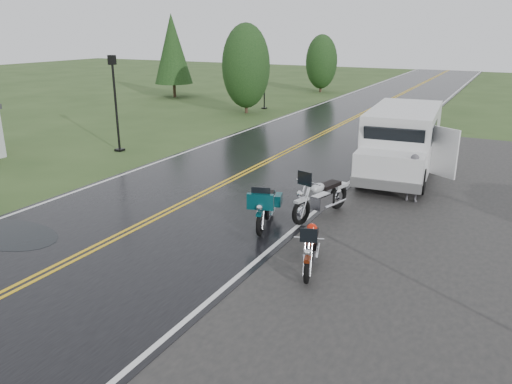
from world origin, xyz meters
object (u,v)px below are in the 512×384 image
at_px(motorcycle_red, 307,260).
at_px(motorcycle_silver, 301,202).
at_px(van_white, 363,152).
at_px(lamp_post_near_left, 116,104).
at_px(lamp_post_far_left, 264,81).
at_px(motorcycle_teal, 260,214).
at_px(person_at_van, 413,179).

distance_m(motorcycle_red, motorcycle_silver, 3.23).
bearing_deg(van_white, lamp_post_near_left, 173.74).
bearing_deg(motorcycle_red, van_white, 80.74).
distance_m(van_white, lamp_post_far_left, 17.63).
bearing_deg(motorcycle_silver, van_white, 98.75).
height_order(motorcycle_red, motorcycle_silver, motorcycle_silver).
bearing_deg(lamp_post_near_left, van_white, -1.50).
height_order(motorcycle_red, lamp_post_near_left, lamp_post_near_left).
distance_m(motorcycle_red, van_white, 7.15).
relative_size(motorcycle_red, van_white, 0.31).
bearing_deg(lamp_post_near_left, motorcycle_silver, -22.96).
bearing_deg(motorcycle_teal, motorcycle_red, -58.03).
bearing_deg(motorcycle_red, person_at_van, 65.59).
bearing_deg(motorcycle_silver, lamp_post_near_left, 171.62).
bearing_deg(person_at_van, motorcycle_red, 86.74).
relative_size(motorcycle_silver, van_white, 0.39).
relative_size(motorcycle_teal, lamp_post_near_left, 0.52).
bearing_deg(motorcycle_red, lamp_post_near_left, 131.21).
distance_m(motorcycle_teal, van_white, 5.43).
bearing_deg(lamp_post_near_left, person_at_van, -4.32).
height_order(motorcycle_teal, motorcycle_silver, motorcycle_silver).
relative_size(motorcycle_silver, person_at_van, 1.64).
xyz_separation_m(motorcycle_silver, van_white, (0.42, 4.13, 0.51)).
height_order(motorcycle_teal, lamp_post_far_left, lamp_post_far_left).
bearing_deg(motorcycle_teal, van_white, 61.89).
bearing_deg(motorcycle_teal, lamp_post_near_left, 133.64).
height_order(motorcycle_silver, person_at_van, person_at_van).
bearing_deg(motorcycle_silver, motorcycle_red, -50.40).
bearing_deg(motorcycle_silver, lamp_post_far_left, 134.14).
xyz_separation_m(motorcycle_red, motorcycle_silver, (-1.37, 2.93, 0.14)).
height_order(van_white, person_at_van, van_white).
relative_size(motorcycle_teal, person_at_van, 1.43).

